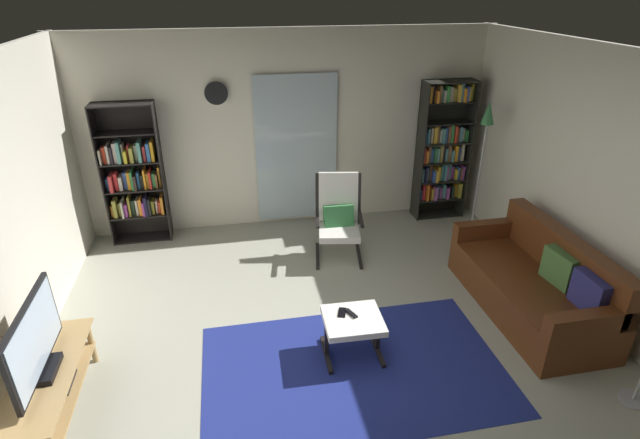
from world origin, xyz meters
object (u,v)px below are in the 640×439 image
(lounge_armchair, at_px, (339,215))
(cell_phone, at_px, (342,312))
(bookshelf_near_tv, at_px, (134,176))
(tv_remote, at_px, (351,313))
(leather_sofa, at_px, (535,285))
(wall_clock, at_px, (216,93))
(television, at_px, (35,343))
(floor_lamp_by_shelf, at_px, (485,133))
(tv_stand, at_px, (50,386))
(ottoman, at_px, (353,324))
(bookshelf_near_sofa, at_px, (442,150))

(lounge_armchair, height_order, cell_phone, lounge_armchair)
(bookshelf_near_tv, bearing_deg, tv_remote, -51.19)
(leather_sofa, bearing_deg, wall_clock, 139.97)
(television, distance_m, floor_lamp_by_shelf, 5.21)
(bookshelf_near_tv, bearing_deg, tv_stand, -96.01)
(cell_phone, height_order, wall_clock, wall_clock)
(lounge_armchair, height_order, wall_clock, wall_clock)
(lounge_armchair, xyz_separation_m, floor_lamp_by_shelf, (1.89, 0.16, 0.87))
(leather_sofa, xyz_separation_m, floor_lamp_by_shelf, (0.18, 1.71, 1.10))
(tv_remote, bearing_deg, tv_stand, 162.91)
(ottoman, bearing_deg, leather_sofa, 8.46)
(leather_sofa, height_order, cell_phone, leather_sofa)
(bookshelf_near_tv, bearing_deg, wall_clock, 6.39)
(television, xyz_separation_m, leather_sofa, (4.48, 0.54, -0.43))
(floor_lamp_by_shelf, height_order, wall_clock, wall_clock)
(bookshelf_near_tv, xyz_separation_m, leather_sofa, (4.17, -2.44, -0.57))
(bookshelf_near_tv, bearing_deg, floor_lamp_by_shelf, -9.62)
(lounge_armchair, bearing_deg, ottoman, -99.00)
(tv_stand, distance_m, bookshelf_near_tv, 3.04)
(tv_remote, distance_m, cell_phone, 0.08)
(tv_remote, bearing_deg, lounge_armchair, 57.19)
(ottoman, bearing_deg, bookshelf_near_sofa, 53.83)
(leather_sofa, relative_size, cell_phone, 13.54)
(cell_phone, bearing_deg, television, -152.94)
(television, xyz_separation_m, tv_remote, (2.47, 0.29, -0.31))
(tv_stand, xyz_separation_m, bookshelf_near_sofa, (4.44, 2.90, 0.69))
(lounge_armchair, bearing_deg, bookshelf_near_tv, 159.95)
(ottoman, xyz_separation_m, floor_lamp_by_shelf, (2.18, 2.00, 1.06))
(bookshelf_near_tv, relative_size, floor_lamp_by_shelf, 1.00)
(leather_sofa, distance_m, tv_remote, 2.03)
(tv_stand, bearing_deg, leather_sofa, 6.61)
(bookshelf_near_tv, relative_size, bookshelf_near_sofa, 0.93)
(leather_sofa, xyz_separation_m, ottoman, (-2.01, -0.30, 0.04))
(lounge_armchair, bearing_deg, cell_phone, -101.98)
(tv_stand, relative_size, cell_phone, 9.18)
(ottoman, relative_size, wall_clock, 1.85)
(television, bearing_deg, lounge_armchair, 36.93)
(tv_stand, height_order, leather_sofa, leather_sofa)
(television, xyz_separation_m, lounge_armchair, (2.77, 2.08, -0.20))
(leather_sofa, height_order, tv_remote, leather_sofa)
(wall_clock, bearing_deg, lounge_armchair, -37.30)
(tv_remote, height_order, floor_lamp_by_shelf, floor_lamp_by_shelf)
(television, relative_size, wall_clock, 3.31)
(bookshelf_near_tv, distance_m, lounge_armchair, 2.64)
(ottoman, relative_size, cell_phone, 3.82)
(bookshelf_near_tv, xyz_separation_m, wall_clock, (1.12, 0.13, 0.97))
(leather_sofa, bearing_deg, tv_remote, -173.03)
(ottoman, bearing_deg, cell_phone, 132.47)
(tv_stand, relative_size, bookshelf_near_sofa, 0.66)
(tv_remote, height_order, cell_phone, tv_remote)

